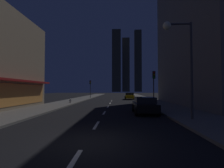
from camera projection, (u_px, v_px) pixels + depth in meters
ground_plane at (113, 99)px, 38.61m from camera, size 78.00×136.00×0.10m
sidewalk_right at (143, 98)px, 38.32m from camera, size 4.00×76.00×0.15m
sidewalk_left at (83, 98)px, 38.90m from camera, size 4.00×76.00×0.15m
lane_marking_center at (106, 109)px, 17.64m from camera, size 0.16×28.20×0.01m
building_apartment_right at (216, 29)px, 22.38m from camera, size 11.00×20.00×20.46m
skyscraper_distant_tall at (116, 61)px, 151.96m from camera, size 7.98×5.47×57.02m
skyscraper_distant_mid at (126, 65)px, 161.42m from camera, size 6.95×6.81×52.01m
skyscraper_distant_short at (138, 61)px, 160.91m from camera, size 6.65×5.32×59.78m
car_parked_near at (145, 105)px, 14.55m from camera, size 1.98×4.24×1.45m
car_parked_far at (129, 96)px, 35.40m from camera, size 1.98×4.24×1.45m
fire_hydrant_far_left at (70, 101)px, 24.70m from camera, size 0.42×0.30×0.65m
traffic_light_near_right at (154, 80)px, 19.74m from camera, size 0.32×0.48×4.20m
traffic_light_far_left at (90, 85)px, 39.70m from camera, size 0.32×0.48×4.20m
street_lamp_right at (179, 46)px, 11.19m from camera, size 1.96×0.56×6.58m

